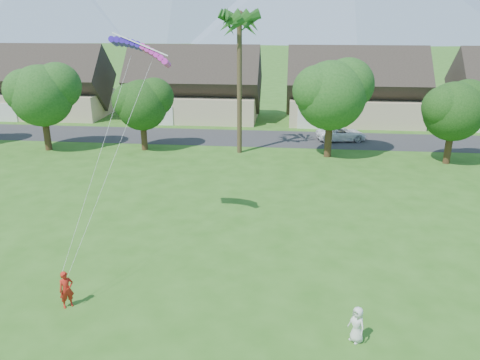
# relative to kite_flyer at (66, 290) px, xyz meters

# --- Properties ---
(street) EXTENTS (90.00, 7.00, 0.01)m
(street) POSITION_rel_kite_flyer_xyz_m (6.80, 30.51, -0.84)
(street) COLOR #2D2D30
(street) RESTS_ON ground
(kite_flyer) EXTENTS (0.73, 0.71, 1.68)m
(kite_flyer) POSITION_rel_kite_flyer_xyz_m (0.00, 0.00, 0.00)
(kite_flyer) COLOR red
(kite_flyer) RESTS_ON ground
(watcher) EXTENTS (0.83, 0.87, 1.50)m
(watcher) POSITION_rel_kite_flyer_xyz_m (12.10, -1.03, -0.09)
(watcher) COLOR silver
(watcher) RESTS_ON ground
(parked_car) EXTENTS (5.34, 3.20, 1.39)m
(parked_car) POSITION_rel_kite_flyer_xyz_m (14.59, 30.51, -0.15)
(parked_car) COLOR white
(parked_car) RESTS_ON ground
(houses_row) EXTENTS (72.75, 8.19, 8.86)m
(houses_row) POSITION_rel_kite_flyer_xyz_m (7.29, 39.50, 2.60)
(houses_row) COLOR beige
(houses_row) RESTS_ON ground
(tree_row) EXTENTS (62.27, 6.67, 8.45)m
(tree_row) POSITION_rel_kite_flyer_xyz_m (5.66, 24.43, 4.05)
(tree_row) COLOR #47301C
(tree_row) RESTS_ON ground
(fan_palm) EXTENTS (3.00, 3.00, 13.80)m
(fan_palm) POSITION_rel_kite_flyer_xyz_m (4.80, 25.01, 10.96)
(fan_palm) COLOR #4C3D26
(fan_palm) RESTS_ON ground
(parafoil_kite) EXTENTS (3.15, 1.04, 0.50)m
(parafoil_kite) POSITION_rel_kite_flyer_xyz_m (1.68, 7.55, 9.57)
(parafoil_kite) COLOR #3317B0
(parafoil_kite) RESTS_ON ground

